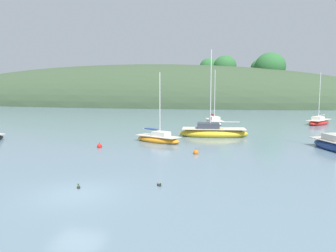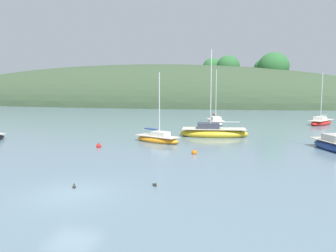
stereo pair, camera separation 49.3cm
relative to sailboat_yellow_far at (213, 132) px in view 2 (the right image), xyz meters
name	(u,v)px [view 2 (the right image)]	position (x,y,z in m)	size (l,w,h in m)	color
ground_plane	(72,194)	(-4.62, -21.69, -0.43)	(400.00, 400.00, 0.00)	slate
far_shoreline_hill	(138,105)	(-29.36, 60.56, -0.35)	(150.00, 36.00, 26.58)	#384C33
sailboat_yellow_far	(213,132)	(0.00, 0.00, 0.00)	(7.63, 3.52, 9.50)	gold
sailboat_cream_ketch	(215,122)	(-1.08, 12.31, -0.08)	(3.51, 5.72, 7.94)	white
sailboat_red_portside	(321,122)	(13.56, 15.37, -0.08)	(4.49, 5.77, 7.52)	red
sailboat_grey_yawl	(158,139)	(-4.82, -5.02, -0.10)	(5.20, 3.50, 6.87)	orange
mooring_buoy_inner	(194,153)	(-0.38, -10.08, -0.31)	(0.44, 0.44, 0.54)	orange
mooring_buoy_channel	(99,146)	(-9.08, -9.17, -0.31)	(0.44, 0.44, 0.54)	red
duck_trailing	(74,187)	(-5.07, -20.65, -0.38)	(0.34, 0.40, 0.24)	#2D2823
duck_straggler	(155,185)	(-1.01, -19.31, -0.38)	(0.37, 0.37, 0.24)	#2D2823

